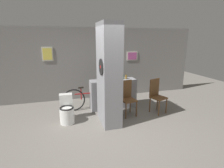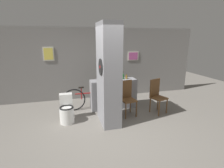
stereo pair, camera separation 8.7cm
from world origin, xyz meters
The scene contains 10 objects.
ground_plane centered at (0.00, 0.00, 0.00)m, with size 14.00×14.00×0.00m, color slate.
wall_back centered at (0.00, 2.63, 1.30)m, with size 8.00×0.09×2.60m.
pillar_center centered at (-0.02, 0.46, 1.30)m, with size 0.49×0.93×2.60m.
counter_shelf centered at (0.38, 1.41, 0.47)m, with size 1.48×0.44×0.94m.
toilet centered at (-1.12, 0.75, 0.32)m, with size 0.38×0.54×0.74m.
chair_near_pillar centered at (0.62, 0.78, 0.56)m, with size 0.46×0.46×1.03m.
chair_by_doorway centered at (1.56, 0.72, 0.56)m, with size 0.51×0.51×1.03m.
bicycle centered at (-0.40, 1.48, 0.37)m, with size 1.66×0.42×0.76m.
bottle_tall centered at (0.70, 1.44, 1.03)m, with size 0.09×0.09×0.25m.
bottle_short centered at (0.82, 1.41, 1.00)m, with size 0.07×0.07×0.18m.
Camera 2 is at (-1.07, -3.79, 2.21)m, focal length 28.00 mm.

